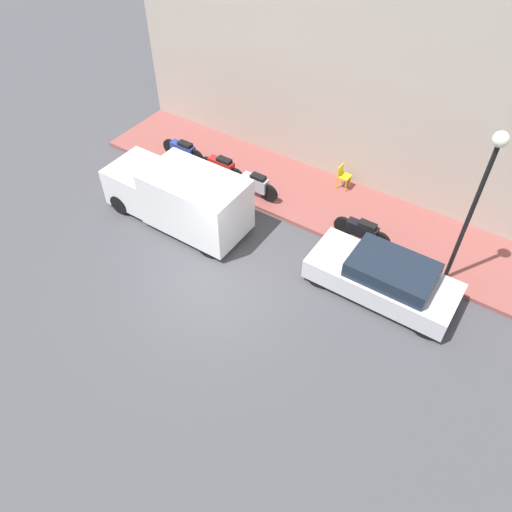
# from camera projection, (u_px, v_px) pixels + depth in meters

# --- Properties ---
(ground_plane) EXTENTS (60.00, 60.00, 0.00)m
(ground_plane) POSITION_uv_depth(u_px,v_px,m) (217.00, 289.00, 14.63)
(ground_plane) COLOR #47474C
(sidewalk) EXTENTS (3.07, 16.16, 0.14)m
(sidewalk) POSITION_uv_depth(u_px,v_px,m) (305.00, 195.00, 17.60)
(sidewalk) COLOR #934C47
(sidewalk) RESTS_ON ground_plane
(building_facade) EXTENTS (0.30, 16.16, 7.37)m
(building_facade) POSITION_uv_depth(u_px,v_px,m) (339.00, 79.00, 15.99)
(building_facade) COLOR #B2A899
(building_facade) RESTS_ON ground_plane
(parked_car) EXTENTS (1.74, 4.23, 1.31)m
(parked_car) POSITION_uv_depth(u_px,v_px,m) (384.00, 278.00, 14.08)
(parked_car) COLOR silver
(parked_car) RESTS_ON ground_plane
(delivery_van) EXTENTS (1.88, 4.90, 2.05)m
(delivery_van) POSITION_uv_depth(u_px,v_px,m) (178.00, 196.00, 16.03)
(delivery_van) COLOR white
(delivery_van) RESTS_ON ground_plane
(scooter_silver) EXTENTS (0.30, 1.79, 0.89)m
(scooter_silver) POSITION_uv_depth(u_px,v_px,m) (255.00, 184.00, 17.13)
(scooter_silver) COLOR #B7B7BF
(scooter_silver) RESTS_ON sidewalk
(motorcycle_black) EXTENTS (0.30, 1.90, 0.81)m
(motorcycle_black) POSITION_uv_depth(u_px,v_px,m) (362.00, 231.00, 15.54)
(motorcycle_black) COLOR black
(motorcycle_black) RESTS_ON sidewalk
(motorcycle_red) EXTENTS (0.30, 1.86, 0.80)m
(motorcycle_red) POSITION_uv_depth(u_px,v_px,m) (222.00, 166.00, 17.93)
(motorcycle_red) COLOR #B21E1E
(motorcycle_red) RESTS_ON sidewalk
(motorcycle_blue) EXTENTS (0.30, 1.89, 0.80)m
(motorcycle_blue) POSITION_uv_depth(u_px,v_px,m) (183.00, 150.00, 18.64)
(motorcycle_blue) COLOR navy
(motorcycle_blue) RESTS_ON sidewalk
(streetlamp) EXTENTS (0.39, 0.39, 4.94)m
(streetlamp) POSITION_uv_depth(u_px,v_px,m) (483.00, 184.00, 12.28)
(streetlamp) COLOR black
(streetlamp) RESTS_ON sidewalk
(cafe_chair) EXTENTS (0.40, 0.40, 0.86)m
(cafe_chair) POSITION_uv_depth(u_px,v_px,m) (343.00, 175.00, 17.44)
(cafe_chair) COLOR yellow
(cafe_chair) RESTS_ON sidewalk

